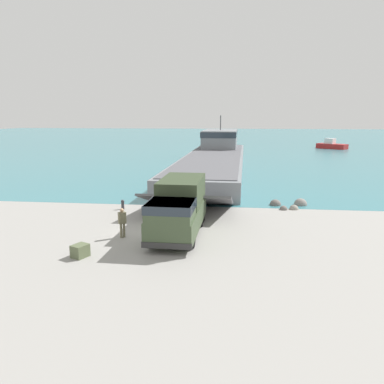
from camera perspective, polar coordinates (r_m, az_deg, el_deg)
name	(u,v)px	position (r m, az deg, el deg)	size (l,w,h in m)	color
ground_plane	(148,232)	(23.40, -6.72, -6.14)	(240.00, 240.00, 0.00)	gray
water_surface	(218,138)	(119.11, 3.97, 8.14)	(240.00, 180.00, 0.01)	teal
landing_craft	(216,155)	(53.47, 3.62, 5.72)	(8.74, 45.26, 7.11)	gray
military_truck	(179,207)	(22.62, -2.03, -2.32)	(2.79, 7.51, 3.24)	#3D4C33
soldier_on_ramp	(122,221)	(22.43, -10.59, -4.30)	(0.50, 0.45, 1.77)	#6B664C
moored_boat_a	(332,145)	(87.82, 20.50, 6.70)	(6.43, 5.85, 2.21)	#B22323
mooring_bollard	(123,204)	(29.26, -10.51, -1.82)	(0.27, 0.27, 0.75)	#333338
cargo_crate	(80,251)	(20.11, -16.68, -8.58)	(0.65, 0.78, 0.65)	#566042
shoreline_rock_a	(294,209)	(29.92, 15.26, -2.55)	(0.69, 0.69, 0.69)	gray
shoreline_rock_b	(300,205)	(31.50, 16.20, -1.90)	(1.06, 1.06, 1.06)	gray
shoreline_rock_c	(283,210)	(29.60, 13.77, -2.62)	(0.62, 0.62, 0.62)	#66605B
shoreline_rock_d	(275,205)	(30.95, 12.58, -1.95)	(0.92, 0.92, 0.92)	#66605B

